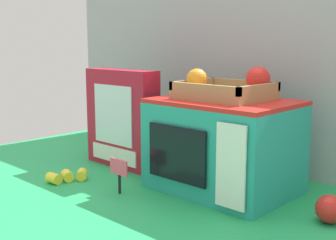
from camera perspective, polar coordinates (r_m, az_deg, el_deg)
The scene contains 8 objects.
ground_plane at distance 1.40m, azimuth 1.78°, elevation -7.51°, with size 1.70×1.70×0.00m, color #219E54.
display_back_panel at distance 1.54m, azimuth 8.43°, elevation 6.15°, with size 1.61×0.03×0.64m, color #A0A3A8.
toy_microwave at distance 1.26m, azimuth 7.12°, elevation -3.31°, with size 0.38×0.29×0.26m.
food_groups_crate at distance 1.26m, azimuth 7.62°, elevation 3.99°, with size 0.24×0.20×0.09m.
cookie_set_box at distance 1.50m, azimuth -6.02°, elevation 0.20°, with size 0.29×0.08×0.33m.
price_sign at distance 1.24m, azimuth -6.40°, elevation -6.57°, with size 0.07×0.01×0.10m.
loose_toy_banana at distance 1.39m, azimuth -12.89°, elevation -7.14°, with size 0.08×0.13×0.03m.
loose_toy_apple at distance 1.12m, azimuth 20.28°, elevation -10.81°, with size 0.07×0.07×0.07m, color red.
Camera 1 is at (0.88, -1.00, 0.42)m, focal length 46.90 mm.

